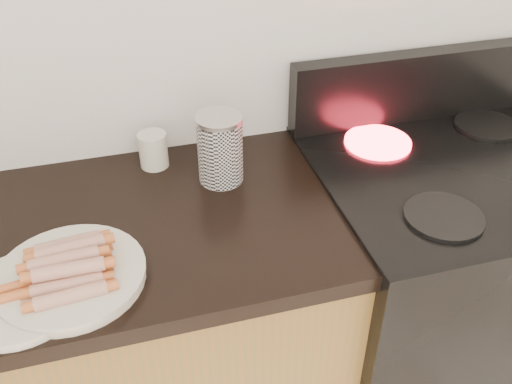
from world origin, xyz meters
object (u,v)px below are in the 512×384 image
object	(u,v)px
side_plate	(20,298)
main_plate	(71,277)
canister	(220,149)
mug	(153,150)
stove	(435,293)

from	to	relation	value
side_plate	main_plate	bearing A→B (deg)	16.95
canister	mug	xyz separation A→B (m)	(-0.15, 0.11, -0.04)
mug	side_plate	bearing A→B (deg)	-127.31
side_plate	canister	distance (m)	0.56
main_plate	side_plate	size ratio (longest dim) A/B	1.17
main_plate	canister	size ratio (longest dim) A/B	1.67
stove	mug	world-z (taller)	mug
stove	main_plate	size ratio (longest dim) A/B	3.09
main_plate	side_plate	bearing A→B (deg)	-163.05
stove	main_plate	world-z (taller)	main_plate
main_plate	stove	bearing A→B (deg)	7.87
stove	canister	distance (m)	0.82
canister	mug	size ratio (longest dim) A/B	1.92
stove	side_plate	xyz separation A→B (m)	(-1.08, -0.17, 0.45)
stove	side_plate	size ratio (longest dim) A/B	3.63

